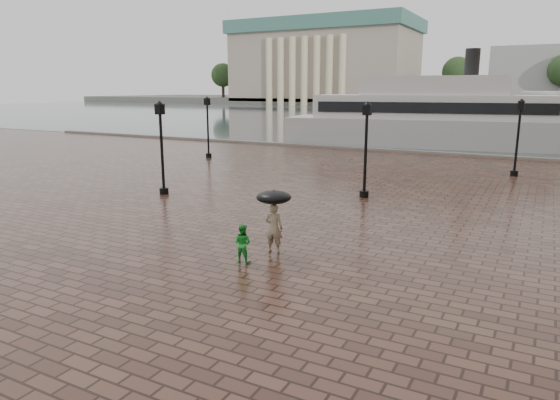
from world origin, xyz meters
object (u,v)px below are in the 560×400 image
street_lamps (310,138)px  adult_pedestrian (274,228)px  ferry_near (431,118)px  child_pedestrian (242,243)px

street_lamps → adult_pedestrian: (4.65, -12.83, -1.53)m
street_lamps → ferry_near: bearing=82.5°
ferry_near → child_pedestrian: bearing=-96.2°
ferry_near → adult_pedestrian: bearing=-95.5°
street_lamps → ferry_near: (2.68, 20.22, 0.21)m
street_lamps → child_pedestrian: bearing=-73.2°
adult_pedestrian → ferry_near: (-1.98, 33.04, 1.74)m
adult_pedestrian → child_pedestrian: 1.33m
child_pedestrian → adult_pedestrian: bearing=-110.7°
street_lamps → adult_pedestrian: 13.73m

